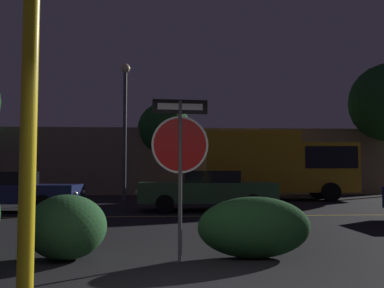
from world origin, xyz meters
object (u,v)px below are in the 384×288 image
at_px(yellow_pole_left, 28,144).
at_px(delivery_truck, 281,163).
at_px(hedge_bush_3, 254,227).
at_px(passing_car_2, 207,190).
at_px(tree_0, 164,130).
at_px(street_lamp, 125,113).
at_px(stop_sign, 180,146).
at_px(hedge_bush_2, 67,227).
at_px(passing_car_1, 6,191).

bearing_deg(yellow_pole_left, delivery_truck, 66.20).
distance_m(yellow_pole_left, hedge_bush_3, 3.77).
distance_m(passing_car_2, tree_0, 10.52).
relative_size(yellow_pole_left, street_lamp, 0.53).
xyz_separation_m(stop_sign, hedge_bush_2, (-1.74, 0.18, -1.24)).
distance_m(yellow_pole_left, passing_car_1, 11.11).
relative_size(passing_car_1, delivery_truck, 0.72).
xyz_separation_m(hedge_bush_2, tree_0, (1.41, 17.94, 3.24)).
bearing_deg(delivery_truck, hedge_bush_3, -12.35).
height_order(yellow_pole_left, tree_0, tree_0).
relative_size(hedge_bush_2, passing_car_1, 0.25).
xyz_separation_m(yellow_pole_left, street_lamp, (-0.45, 14.62, 2.31)).
bearing_deg(hedge_bush_2, passing_car_2, 69.83).
bearing_deg(street_lamp, passing_car_1, -129.35).
relative_size(hedge_bush_3, delivery_truck, 0.26).
relative_size(hedge_bush_3, passing_car_1, 0.36).
bearing_deg(passing_car_2, passing_car_1, 89.34).
height_order(hedge_bush_3, delivery_truck, delivery_truck).
distance_m(passing_car_1, street_lamp, 6.42).
bearing_deg(delivery_truck, yellow_pole_left, -19.18).
height_order(passing_car_1, street_lamp, street_lamp).
distance_m(hedge_bush_3, delivery_truck, 13.65).
bearing_deg(street_lamp, hedge_bush_3, -75.36).
bearing_deg(hedge_bush_2, hedge_bush_3, -1.15).
bearing_deg(hedge_bush_2, tree_0, 85.50).
bearing_deg(tree_0, stop_sign, -88.97).
distance_m(hedge_bush_3, street_lamp, 13.21).
height_order(passing_car_1, delivery_truck, delivery_truck).
height_order(yellow_pole_left, street_lamp, street_lamp).
relative_size(yellow_pole_left, delivery_truck, 0.47).
relative_size(stop_sign, tree_0, 0.46).
distance_m(delivery_truck, street_lamp, 7.56).
xyz_separation_m(hedge_bush_2, passing_car_1, (-3.83, 7.99, 0.19)).
height_order(yellow_pole_left, hedge_bush_2, yellow_pole_left).
bearing_deg(tree_0, hedge_bush_2, -94.50).
bearing_deg(street_lamp, stop_sign, -80.63).
xyz_separation_m(passing_car_2, street_lamp, (-3.24, 4.30, 3.23)).
xyz_separation_m(delivery_truck, tree_0, (-5.46, 4.99, 2.03)).
xyz_separation_m(stop_sign, tree_0, (-0.33, 18.12, 1.99)).
relative_size(stop_sign, hedge_bush_2, 2.01).
bearing_deg(delivery_truck, hedge_bush_2, -23.36).
distance_m(hedge_bush_2, passing_car_1, 8.86).
relative_size(hedge_bush_2, street_lamp, 0.20).
xyz_separation_m(hedge_bush_2, delivery_truck, (6.88, 12.94, 1.21)).
height_order(passing_car_2, delivery_truck, delivery_truck).
height_order(stop_sign, hedge_bush_3, stop_sign).
bearing_deg(hedge_bush_2, yellow_pole_left, -86.73).
bearing_deg(stop_sign, yellow_pole_left, -131.71).
distance_m(stop_sign, hedge_bush_3, 1.72).
bearing_deg(yellow_pole_left, hedge_bush_3, 39.45).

